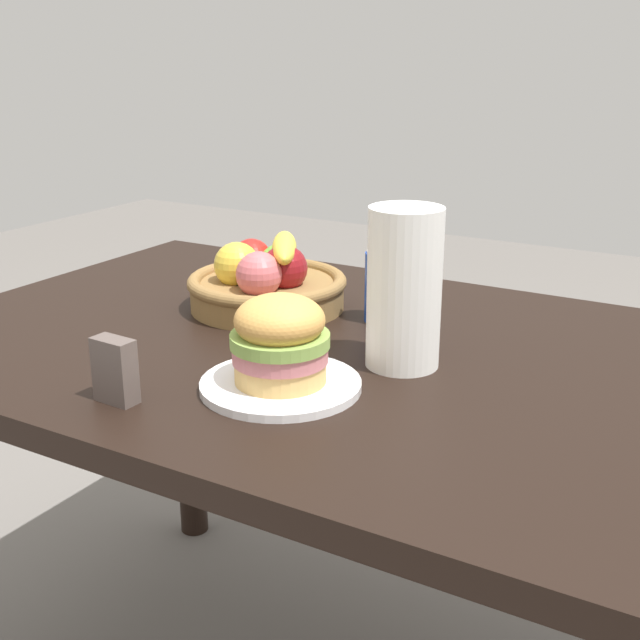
# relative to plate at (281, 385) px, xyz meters

# --- Properties ---
(dining_table) EXTENTS (1.40, 0.90, 0.75)m
(dining_table) POSITION_rel_plate_xyz_m (-0.03, 0.19, -0.11)
(dining_table) COLOR black
(dining_table) RESTS_ON ground_plane
(plate) EXTENTS (0.23, 0.23, 0.01)m
(plate) POSITION_rel_plate_xyz_m (0.00, 0.00, 0.00)
(plate) COLOR white
(plate) RESTS_ON dining_table
(sandwich) EXTENTS (0.14, 0.14, 0.13)m
(sandwich) POSITION_rel_plate_xyz_m (0.00, 0.00, 0.07)
(sandwich) COLOR #DBAD60
(sandwich) RESTS_ON plate
(soda_can) EXTENTS (0.07, 0.07, 0.13)m
(soda_can) POSITION_rel_plate_xyz_m (-0.01, 0.34, 0.06)
(soda_can) COLOR blue
(soda_can) RESTS_ON dining_table
(fruit_basket) EXTENTS (0.29, 0.29, 0.14)m
(fruit_basket) POSITION_rel_plate_xyz_m (-0.22, 0.30, 0.04)
(fruit_basket) COLOR olive
(fruit_basket) RESTS_ON dining_table
(paper_towel_roll) EXTENTS (0.11, 0.11, 0.24)m
(paper_towel_roll) POSITION_rel_plate_xyz_m (0.11, 0.17, 0.11)
(paper_towel_roll) COLOR white
(paper_towel_roll) RESTS_ON dining_table
(napkin_holder) EXTENTS (0.06, 0.03, 0.09)m
(napkin_holder) POSITION_rel_plate_xyz_m (-0.17, -0.15, 0.04)
(napkin_holder) COLOR #594C47
(napkin_holder) RESTS_ON dining_table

